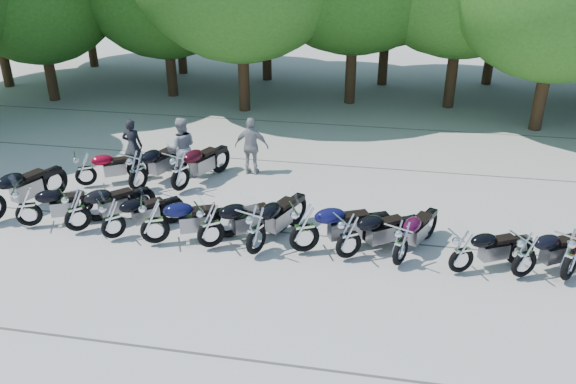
% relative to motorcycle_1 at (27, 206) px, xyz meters
% --- Properties ---
extents(ground, '(90.00, 90.00, 0.00)m').
position_rel_motorcycle_1_xyz_m(ground, '(6.28, -0.61, -0.61)').
color(ground, gray).
rests_on(ground, ground).
extents(motorcycle_1, '(2.25, 1.50, 1.23)m').
position_rel_motorcycle_1_xyz_m(motorcycle_1, '(0.00, 0.00, 0.00)').
color(motorcycle_1, black).
rests_on(motorcycle_1, ground).
extents(motorcycle_2, '(2.05, 2.09, 1.27)m').
position_rel_motorcycle_1_xyz_m(motorcycle_2, '(1.31, -0.01, 0.02)').
color(motorcycle_2, black).
rests_on(motorcycle_2, ground).
extents(motorcycle_3, '(1.89, 1.91, 1.16)m').
position_rel_motorcycle_1_xyz_m(motorcycle_3, '(2.30, -0.17, -0.03)').
color(motorcycle_3, black).
rests_on(motorcycle_3, ground).
extents(motorcycle_4, '(2.42, 1.59, 1.32)m').
position_rel_motorcycle_1_xyz_m(motorcycle_4, '(3.37, -0.24, 0.04)').
color(motorcycle_4, black).
rests_on(motorcycle_4, ground).
extents(motorcycle_5, '(2.27, 1.95, 1.30)m').
position_rel_motorcycle_1_xyz_m(motorcycle_5, '(4.69, -0.17, 0.04)').
color(motorcycle_5, black).
rests_on(motorcycle_5, ground).
extents(motorcycle_6, '(1.57, 2.49, 1.35)m').
position_rel_motorcycle_1_xyz_m(motorcycle_6, '(5.77, -0.26, 0.06)').
color(motorcycle_6, black).
rests_on(motorcycle_6, ground).
extents(motorcycle_7, '(2.53, 1.70, 1.38)m').
position_rel_motorcycle_1_xyz_m(motorcycle_7, '(6.82, 0.00, 0.08)').
color(motorcycle_7, '#0D0D39').
rests_on(motorcycle_7, ground).
extents(motorcycle_8, '(2.20, 1.82, 1.25)m').
position_rel_motorcycle_1_xyz_m(motorcycle_8, '(7.82, -0.08, 0.01)').
color(motorcycle_8, black).
rests_on(motorcycle_8, ground).
extents(motorcycle_9, '(1.52, 2.23, 1.22)m').
position_rel_motorcycle_1_xyz_m(motorcycle_9, '(8.94, -0.13, -0.00)').
color(motorcycle_9, '#380723').
rests_on(motorcycle_9, ground).
extents(motorcycle_10, '(2.10, 1.49, 1.15)m').
position_rel_motorcycle_1_xyz_m(motorcycle_10, '(10.21, -0.22, -0.04)').
color(motorcycle_10, black).
rests_on(motorcycle_10, ground).
extents(motorcycle_11, '(2.17, 1.66, 1.21)m').
position_rel_motorcycle_1_xyz_m(motorcycle_11, '(11.48, -0.17, -0.01)').
color(motorcycle_11, black).
rests_on(motorcycle_11, ground).
extents(motorcycle_12, '(1.95, 2.37, 1.35)m').
position_rel_motorcycle_1_xyz_m(motorcycle_12, '(12.38, -0.11, 0.06)').
color(motorcycle_12, maroon).
rests_on(motorcycle_12, ground).
extents(motorcycle_14, '(2.07, 1.64, 1.16)m').
position_rel_motorcycle_1_xyz_m(motorcycle_14, '(0.16, 2.48, -0.03)').
color(motorcycle_14, maroon).
rests_on(motorcycle_14, ground).
extents(motorcycle_15, '(1.52, 2.51, 1.36)m').
position_rel_motorcycle_1_xyz_m(motorcycle_15, '(1.77, 2.43, 0.07)').
color(motorcycle_15, black).
rests_on(motorcycle_15, ground).
extents(motorcycle_16, '(1.61, 2.52, 1.37)m').
position_rel_motorcycle_1_xyz_m(motorcycle_16, '(2.92, 2.64, 0.07)').
color(motorcycle_16, black).
rests_on(motorcycle_16, ground).
extents(rider_0, '(0.63, 0.43, 1.65)m').
position_rel_motorcycle_1_xyz_m(rider_0, '(1.01, 3.83, 0.21)').
color(rider_0, black).
rests_on(rider_0, ground).
extents(rider_1, '(1.05, 0.93, 1.81)m').
position_rel_motorcycle_1_xyz_m(rider_1, '(2.58, 3.77, 0.29)').
color(rider_1, '#9C9C9F').
rests_on(rider_1, ground).
extents(rider_2, '(1.03, 0.43, 1.75)m').
position_rel_motorcycle_1_xyz_m(rider_2, '(4.56, 4.30, 0.26)').
color(rider_2, gray).
rests_on(rider_2, ground).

